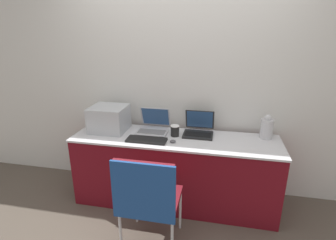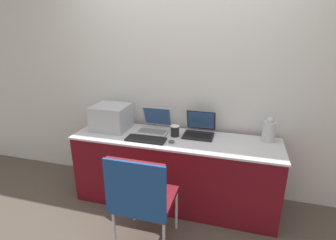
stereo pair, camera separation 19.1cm
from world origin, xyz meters
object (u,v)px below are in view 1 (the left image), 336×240
(printer, at_px, (109,118))
(mouse, at_px, (173,141))
(external_keyboard, at_px, (147,140))
(chair, at_px, (147,195))
(laptop_left, at_px, (153,126))
(metal_pitcher, at_px, (267,128))
(laptop_right, at_px, (199,129))
(coffee_cup, at_px, (175,131))

(printer, relative_size, mouse, 6.26)
(external_keyboard, bearing_deg, chair, -73.74)
(laptop_left, xyz_separation_m, metal_pitcher, (1.19, 0.04, 0.06))
(laptop_left, xyz_separation_m, laptop_right, (0.50, 0.02, -0.00))
(printer, xyz_separation_m, metal_pitcher, (1.67, 0.12, -0.04))
(laptop_left, height_order, laptop_right, laptop_left)
(printer, relative_size, laptop_right, 1.20)
(laptop_left, relative_size, metal_pitcher, 1.34)
(laptop_left, xyz_separation_m, external_keyboard, (0.00, -0.28, -0.04))
(laptop_right, height_order, external_keyboard, laptop_right)
(laptop_right, relative_size, chair, 0.34)
(coffee_cup, bearing_deg, laptop_right, 25.39)
(laptop_left, distance_m, external_keyboard, 0.28)
(chair, bearing_deg, laptop_left, 101.50)
(external_keyboard, bearing_deg, metal_pitcher, 15.23)
(external_keyboard, height_order, mouse, mouse)
(mouse, bearing_deg, printer, 165.88)
(laptop_right, xyz_separation_m, coffee_cup, (-0.24, -0.11, 0.01))
(external_keyboard, distance_m, coffee_cup, 0.32)
(printer, bearing_deg, chair, -50.90)
(metal_pitcher, bearing_deg, printer, -175.74)
(printer, xyz_separation_m, external_keyboard, (0.48, -0.20, -0.14))
(laptop_left, bearing_deg, external_keyboard, -89.46)
(external_keyboard, height_order, chair, chair)
(laptop_right, xyz_separation_m, chair, (-0.32, -0.92, -0.25))
(metal_pitcher, bearing_deg, laptop_right, -178.10)
(laptop_right, distance_m, chair, 1.00)
(printer, height_order, external_keyboard, printer)
(laptop_right, height_order, mouse, laptop_right)
(printer, xyz_separation_m, mouse, (0.75, -0.19, -0.13))
(coffee_cup, distance_m, chair, 0.85)
(laptop_left, bearing_deg, coffee_cup, -19.63)
(printer, height_order, coffee_cup, printer)
(mouse, relative_size, chair, 0.07)
(laptop_left, height_order, chair, laptop_left)
(external_keyboard, xyz_separation_m, coffee_cup, (0.26, 0.19, 0.05))
(printer, height_order, metal_pitcher, printer)
(printer, distance_m, chair, 1.11)
(mouse, bearing_deg, laptop_left, 135.04)
(laptop_right, distance_m, metal_pitcher, 0.70)
(laptop_right, bearing_deg, chair, -109.03)
(printer, distance_m, laptop_right, 0.99)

